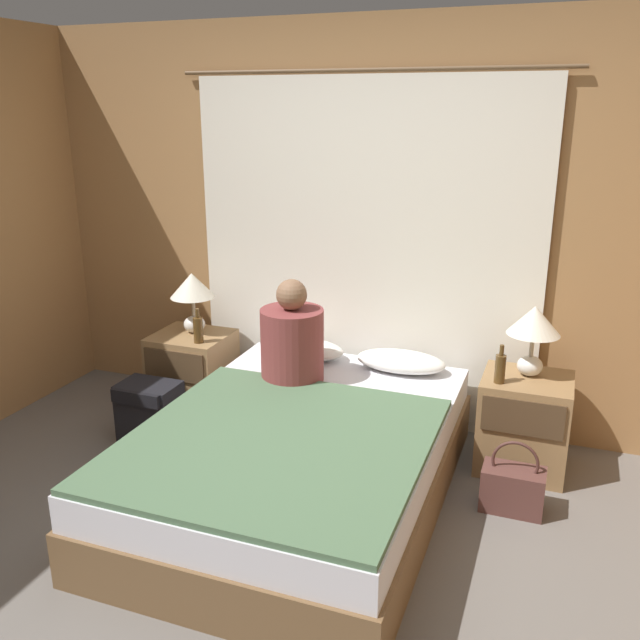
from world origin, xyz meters
name	(u,v)px	position (x,y,z in m)	size (l,w,h in m)	color
ground_plane	(243,575)	(0.00, 0.00, 0.00)	(16.00, 16.00, 0.00)	#66605B
wall_back	(367,228)	(0.00, 1.82, 1.25)	(4.52, 0.06, 2.50)	#A37547
curtain_panel	(363,255)	(0.00, 1.76, 1.09)	(2.41, 0.02, 2.20)	white
bed	(299,460)	(0.00, 0.67, 0.22)	(1.46, 2.07, 0.45)	brown
nightstand_left	(193,373)	(-1.07, 1.41, 0.28)	(0.49, 0.45, 0.55)	#937047
nightstand_right	(524,423)	(1.07, 1.41, 0.28)	(0.49, 0.45, 0.55)	#937047
lamp_left	(192,291)	(-1.07, 1.47, 0.83)	(0.29, 0.29, 0.40)	silver
lamp_right	(534,327)	(1.07, 1.47, 0.83)	(0.29, 0.29, 0.40)	silver
pillow_left	(303,349)	(-0.32, 1.53, 0.51)	(0.55, 0.28, 0.12)	white
pillow_right	(401,361)	(0.32, 1.53, 0.51)	(0.55, 0.28, 0.12)	white
blanket_on_bed	(277,442)	(0.00, 0.40, 0.46)	(1.40, 1.47, 0.03)	#4C6B4C
person_left_in_bed	(292,341)	(-0.24, 1.17, 0.69)	(0.37, 0.37, 0.61)	brown
beer_bottle_on_left_stand	(198,329)	(-0.94, 1.30, 0.64)	(0.06, 0.06, 0.22)	#513819
beer_bottle_on_right_stand	(500,368)	(0.92, 1.30, 0.63)	(0.06, 0.06, 0.22)	#513819
backpack_on_floor	(150,409)	(-1.09, 0.93, 0.22)	(0.36, 0.27, 0.39)	black
handbag_on_floor	(513,488)	(1.07, 0.95, 0.13)	(0.31, 0.18, 0.39)	brown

